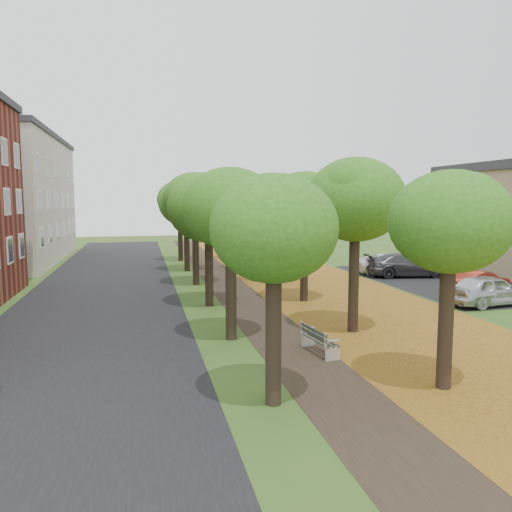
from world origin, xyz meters
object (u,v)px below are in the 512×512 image
bench (318,340)px  car_grey (406,265)px  car_silver (489,290)px  car_red (478,282)px  car_white (394,264)px

bench → car_grey: 18.36m
car_silver → car_grey: 9.12m
car_silver → car_red: (1.25, 2.52, -0.09)m
car_silver → car_white: car_silver is taller
car_red → car_white: 7.72m
bench → car_red: 14.26m
bench → car_red: (11.92, 7.82, 0.21)m
bench → car_red: car_red is taller
car_red → car_white: car_white is taller
car_white → car_silver: bearing=-169.9°
car_silver → car_white: bearing=-10.2°
car_red → car_white: size_ratio=0.79×
bench → car_white: (11.12, 15.50, 0.25)m
car_grey → car_red: bearing=-167.0°
bench → car_grey: (11.40, 14.39, 0.31)m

